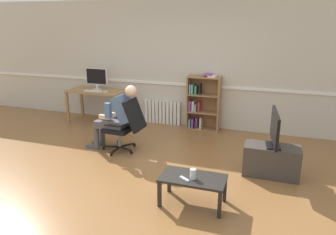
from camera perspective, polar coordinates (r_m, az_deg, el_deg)
The scene contains 15 objects.
ground_plane at distance 4.94m, azimuth -4.90°, elevation -10.40°, with size 18.00×18.00×0.00m, color brown.
back_wall at distance 6.95m, azimuth 3.64°, elevation 9.40°, with size 12.00×0.13×2.70m.
computer_desk at distance 7.40m, azimuth -12.58°, elevation 4.02°, with size 1.31×0.65×0.76m.
imac_monitor at distance 7.41m, azimuth -12.71°, elevation 7.06°, with size 0.53×0.14×0.48m.
keyboard at distance 7.26m, azimuth -13.19°, elevation 4.65°, with size 0.42×0.12×0.02m, color white.
computer_mouse at distance 7.13m, azimuth -11.09°, elevation 4.61°, with size 0.06×0.10×0.03m, color white.
bookshelf at distance 6.82m, azimuth 6.05°, elevation 2.51°, with size 0.69×0.29×1.20m.
radiator at distance 7.23m, azimuth -0.99°, elevation 0.98°, with size 0.84×0.08×0.53m.
office_chair at distance 5.65m, azimuth -7.55°, elevation -1.10°, with size 0.79×0.61×0.98m.
person_seated at distance 5.70m, azimuth -9.16°, elevation 0.31°, with size 1.00×0.40×1.22m.
tv_stand at distance 5.09m, azimuth 18.03°, elevation -7.39°, with size 0.82×0.38×0.48m.
tv_screen at distance 4.91m, azimuth 18.60°, elevation -1.88°, with size 0.23×0.82×0.53m.
coffee_table at distance 4.11m, azimuth 4.49°, elevation -11.22°, with size 0.82×0.45×0.38m.
drinking_glass at distance 4.02m, azimuth 4.49°, elevation -10.05°, with size 0.08×0.08×0.13m, color silver.
spare_remote at distance 4.02m, azimuth 2.97°, elevation -10.92°, with size 0.04×0.15×0.02m, color white.
Camera 1 is at (1.79, -4.00, 2.28)m, focal length 34.01 mm.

